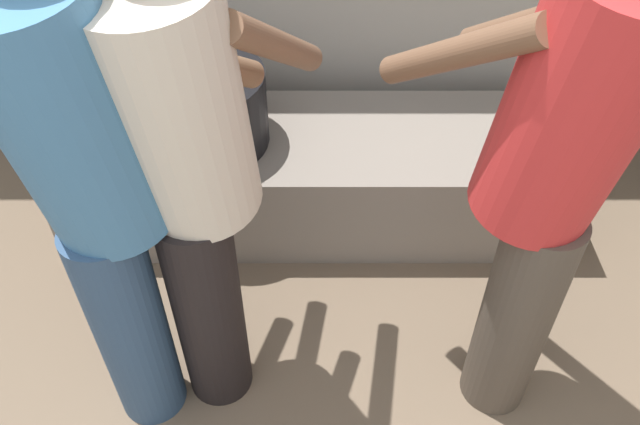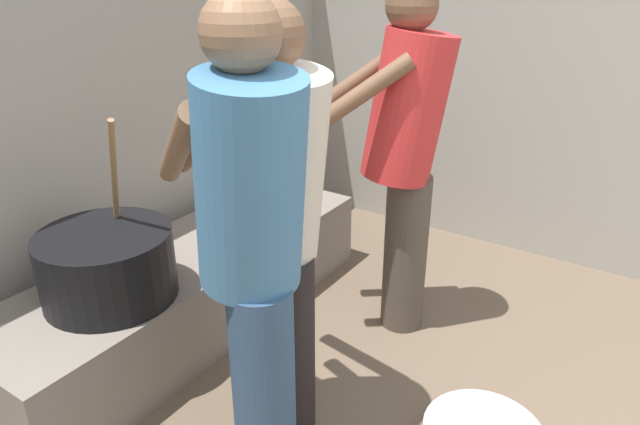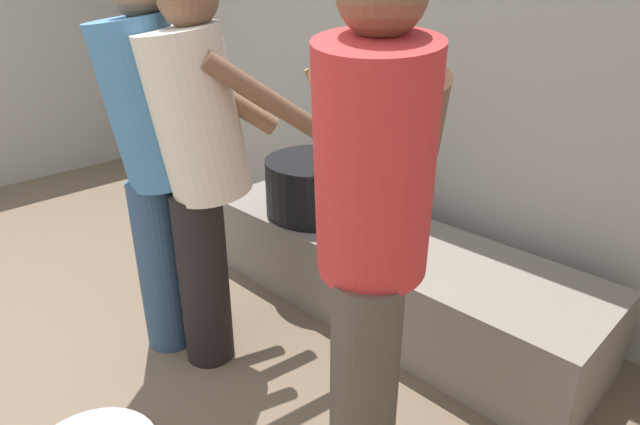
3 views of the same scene
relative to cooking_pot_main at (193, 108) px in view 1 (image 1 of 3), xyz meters
The scene contains 5 objects.
hearth_ledge 0.56m from the cooking_pot_main, ahead, with size 1.96×0.60×0.39m, color slate.
cooking_pot_main is the anchor object (origin of this frame).
cook_in_red_shirt 1.31m from the cooking_pot_main, 38.34° to the right, with size 0.63×0.72×1.57m.
cook_in_cream_shirt 0.83m from the cooking_pot_main, 79.57° to the right, with size 0.53×0.72×1.54m.
cook_in_blue_shirt 0.89m from the cooking_pot_main, 94.64° to the right, with size 0.61×0.72×1.57m.
Camera 1 is at (0.76, 0.07, 1.83)m, focal length 35.45 mm.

